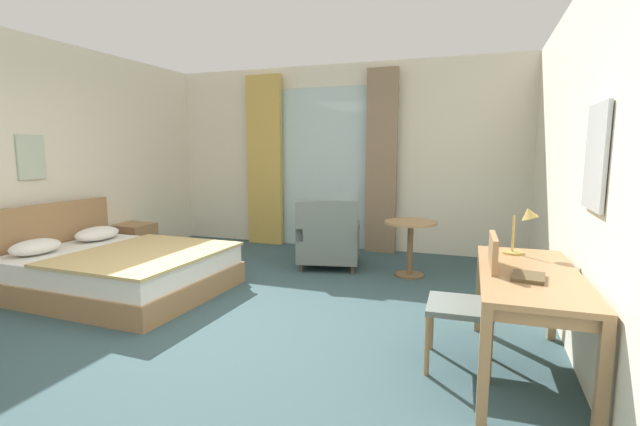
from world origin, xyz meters
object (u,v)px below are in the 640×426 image
object	(u,v)px
desk_lamp	(524,223)
round_cafe_table	(410,236)
desk_chair	(473,295)
bed	(116,269)
framed_picture	(31,157)
armchair_by_window	(329,241)
closed_book	(528,277)
writing_desk	(528,284)
nightstand	(134,241)

from	to	relation	value
desk_lamp	round_cafe_table	distance (m)	2.07
desk_chair	bed	bearing A→B (deg)	171.91
desk_chair	round_cafe_table	xyz separation A→B (m)	(-0.75, 2.20, -0.03)
bed	framed_picture	xyz separation A→B (m)	(-1.12, -0.00, 1.20)
armchair_by_window	round_cafe_table	xyz separation A→B (m)	(1.07, -0.07, 0.15)
round_cafe_table	framed_picture	world-z (taller)	framed_picture
desk_chair	framed_picture	xyz separation A→B (m)	(-4.81, 0.52, 0.92)
armchair_by_window	framed_picture	distance (m)	3.64
desk_chair	closed_book	distance (m)	0.43
writing_desk	desk_chair	distance (m)	0.36
desk_lamp	closed_book	distance (m)	0.75
bed	nightstand	world-z (taller)	bed
bed	writing_desk	xyz separation A→B (m)	(4.04, -0.53, 0.40)
nightstand	armchair_by_window	distance (m)	2.81
writing_desk	closed_book	distance (m)	0.22
desk_chair	round_cafe_table	bearing A→B (deg)	108.90
bed	closed_book	world-z (taller)	bed
bed	desk_chair	world-z (taller)	desk_chair
writing_desk	desk_chair	world-z (taller)	desk_chair
desk_lamp	desk_chair	bearing A→B (deg)	-123.75
round_cafe_table	closed_book	bearing A→B (deg)	-65.88
framed_picture	nightstand	bearing A→B (deg)	80.05
desk_lamp	closed_book	size ratio (longest dim) A/B	1.58
desk_lamp	closed_book	world-z (taller)	desk_lamp
nightstand	framed_picture	distance (m)	1.77
closed_book	round_cafe_table	distance (m)	2.64
bed	desk_lamp	xyz separation A→B (m)	(4.03, -0.01, 0.73)
nightstand	armchair_by_window	bearing A→B (deg)	9.64
bed	closed_book	xyz separation A→B (m)	(4.01, -0.72, 0.50)
bed	nightstand	xyz separation A→B (m)	(-0.90, 1.28, -0.00)
desk_lamp	closed_book	bearing A→B (deg)	-91.82
desk_lamp	armchair_by_window	xyz separation A→B (m)	(-2.17, 1.76, -0.63)
nightstand	closed_book	size ratio (longest dim) A/B	2.03
round_cafe_table	framed_picture	bearing A→B (deg)	-157.52
round_cafe_table	writing_desk	bearing A→B (deg)	-63.48
writing_desk	bed	bearing A→B (deg)	172.56
desk_lamp	framed_picture	xyz separation A→B (m)	(-5.16, 0.01, 0.48)
bed	round_cafe_table	world-z (taller)	bed
closed_book	framed_picture	bearing A→B (deg)	-179.95
nightstand	armchair_by_window	world-z (taller)	armchair_by_window
round_cafe_table	framed_picture	distance (m)	4.50
framed_picture	closed_book	bearing A→B (deg)	-7.98
framed_picture	round_cafe_table	bearing A→B (deg)	22.48
desk_lamp	armchair_by_window	bearing A→B (deg)	140.95
nightstand	desk_lamp	distance (m)	5.15
closed_book	framed_picture	size ratio (longest dim) A/B	0.48
armchair_by_window	closed_book	bearing A→B (deg)	-49.03
nightstand	writing_desk	world-z (taller)	writing_desk
round_cafe_table	framed_picture	size ratio (longest dim) A/B	1.35
desk_chair	armchair_by_window	distance (m)	2.92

